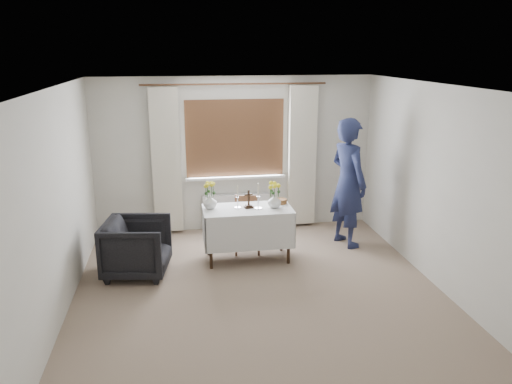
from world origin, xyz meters
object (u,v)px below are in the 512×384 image
wooden_cross (249,199)px  wooden_chair (247,225)px  person (348,183)px  flower_vase_left (210,202)px  armchair (137,247)px  altar_table (248,234)px  flower_vase_right (274,201)px

wooden_cross → wooden_chair: bearing=77.3°
person → flower_vase_left: 2.11m
armchair → flower_vase_left: size_ratio=4.15×
altar_table → flower_vase_right: bearing=-3.5°
armchair → wooden_cross: wooden_cross is taller
person → flower_vase_right: person is taller
armchair → altar_table: bearing=-71.8°
armchair → person: bearing=-70.2°
wooden_cross → flower_vase_right: wooden_cross is taller
person → flower_vase_left: size_ratio=9.75×
altar_table → armchair: (-1.52, -0.25, -0.00)m
armchair → wooden_chair: bearing=-62.2°
altar_table → wooden_chair: size_ratio=1.50×
wooden_chair → armchair: 1.64m
altar_table → flower_vase_right: size_ratio=6.30×
person → wooden_cross: (-1.55, -0.33, -0.08)m
wooden_chair → flower_vase_right: size_ratio=4.21×
wooden_chair → armchair: size_ratio=1.00×
altar_table → flower_vase_right: flower_vase_right is taller
altar_table → flower_vase_left: 0.71m
armchair → flower_vase_right: (1.89, 0.22, 0.48)m
armchair → wooden_cross: size_ratio=3.21×
wooden_chair → wooden_cross: size_ratio=3.21×
altar_table → wooden_cross: size_ratio=4.80×
flower_vase_left → flower_vase_right: bearing=-6.7°
flower_vase_left → flower_vase_right: 0.90m
altar_table → wooden_chair: 0.29m
wooden_chair → wooden_cross: bearing=-86.3°
armchair → wooden_cross: bearing=-71.2°
person → altar_table: bearing=83.0°
altar_table → armchair: bearing=-170.7°
altar_table → wooden_chair: wooden_chair is taller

